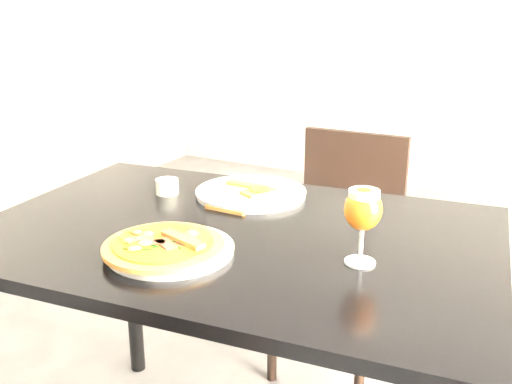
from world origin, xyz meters
The scene contains 9 objects.
dining_table centered at (-0.30, 0.11, 0.66)m, with size 1.28×0.93×0.75m.
chair_far centered at (-0.27, 0.78, 0.46)m, with size 0.39×0.39×0.84m.
plate_main centered at (-0.35, -0.07, 0.76)m, with size 0.27×0.27×0.01m, color white.
pizza centered at (-0.36, -0.09, 0.77)m, with size 0.26×0.26×0.03m.
plate_second centered at (-0.38, 0.34, 0.76)m, with size 0.30×0.30×0.02m, color white.
crust_scraps centered at (-0.37, 0.34, 0.77)m, with size 0.17×0.11×0.01m.
loose_crust centered at (-0.38, 0.21, 0.75)m, with size 0.11×0.03×0.01m, color #A06D26.
sauce_cup centered at (-0.60, 0.25, 0.77)m, with size 0.06×0.06×0.04m.
beer_glass centered at (0.02, 0.07, 0.87)m, with size 0.08×0.08×0.16m.
Camera 1 is at (0.33, -0.96, 1.25)m, focal length 40.00 mm.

